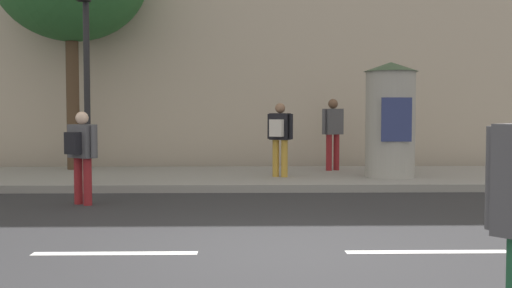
{
  "coord_description": "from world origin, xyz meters",
  "views": [
    {
      "loc": [
        -0.32,
        -6.73,
        1.55
      ],
      "look_at": [
        -0.13,
        2.0,
        1.09
      ],
      "focal_mm": 43.6,
      "sensor_mm": 36.0,
      "label": 1
    }
  ],
  "objects_px": {
    "traffic_light": "(85,35)",
    "pedestrian_in_light_jacket": "(280,133)",
    "pedestrian_with_bag": "(333,128)",
    "poster_column": "(390,119)",
    "pedestrian_near_pole": "(81,149)"
  },
  "relations": [
    {
      "from": "traffic_light",
      "to": "pedestrian_in_light_jacket",
      "type": "xyz_separation_m",
      "value": [
        3.79,
        1.2,
        -1.92
      ]
    },
    {
      "from": "pedestrian_in_light_jacket",
      "to": "pedestrian_with_bag",
      "type": "bearing_deg",
      "value": 47.25
    },
    {
      "from": "poster_column",
      "to": "pedestrian_in_light_jacket",
      "type": "relative_size",
      "value": 1.55
    },
    {
      "from": "pedestrian_with_bag",
      "to": "pedestrian_near_pole",
      "type": "bearing_deg",
      "value": -137.94
    },
    {
      "from": "pedestrian_near_pole",
      "to": "poster_column",
      "type": "bearing_deg",
      "value": 25.98
    },
    {
      "from": "poster_column",
      "to": "traffic_light",
      "type": "bearing_deg",
      "value": -169.32
    },
    {
      "from": "poster_column",
      "to": "pedestrian_near_pole",
      "type": "distance_m",
      "value": 6.48
    },
    {
      "from": "pedestrian_in_light_jacket",
      "to": "traffic_light",
      "type": "bearing_deg",
      "value": -162.37
    },
    {
      "from": "pedestrian_in_light_jacket",
      "to": "pedestrian_near_pole",
      "type": "bearing_deg",
      "value": -140.23
    },
    {
      "from": "pedestrian_near_pole",
      "to": "pedestrian_with_bag",
      "type": "height_order",
      "value": "pedestrian_with_bag"
    },
    {
      "from": "pedestrian_near_pole",
      "to": "pedestrian_with_bag",
      "type": "xyz_separation_m",
      "value": [
        4.8,
        4.33,
        0.23
      ]
    },
    {
      "from": "traffic_light",
      "to": "pedestrian_with_bag",
      "type": "relative_size",
      "value": 2.5
    },
    {
      "from": "pedestrian_near_pole",
      "to": "pedestrian_in_light_jacket",
      "type": "distance_m",
      "value": 4.5
    },
    {
      "from": "traffic_light",
      "to": "pedestrian_in_light_jacket",
      "type": "relative_size",
      "value": 2.69
    },
    {
      "from": "pedestrian_near_pole",
      "to": "pedestrian_with_bag",
      "type": "distance_m",
      "value": 6.47
    }
  ]
}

